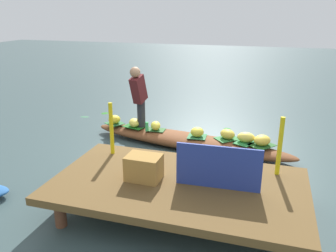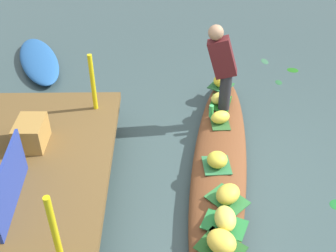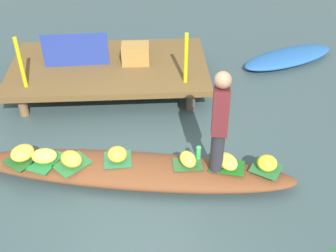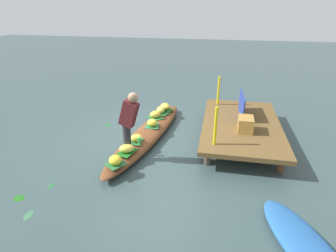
{
  "view_description": "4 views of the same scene",
  "coord_description": "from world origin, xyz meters",
  "views": [
    {
      "loc": [
        -1.43,
        5.98,
        2.51
      ],
      "look_at": [
        0.28,
        0.39,
        0.53
      ],
      "focal_mm": 36.78,
      "sensor_mm": 36.0,
      "label": 1
    },
    {
      "loc": [
        -3.85,
        0.7,
        3.57
      ],
      "look_at": [
        0.35,
        0.64,
        0.45
      ],
      "focal_mm": 44.43,
      "sensor_mm": 36.0,
      "label": 2
    },
    {
      "loc": [
        0.22,
        -3.83,
        3.75
      ],
      "look_at": [
        0.46,
        0.5,
        0.43
      ],
      "focal_mm": 44.47,
      "sensor_mm": 36.0,
      "label": 3
    },
    {
      "loc": [
        5.74,
        1.61,
        3.04
      ],
      "look_at": [
        0.35,
        0.57,
        0.55
      ],
      "focal_mm": 29.15,
      "sensor_mm": 36.0,
      "label": 4
    }
  ],
  "objects": [
    {
      "name": "water_bottle",
      "position": [
        0.82,
        0.04,
        0.35
      ],
      "size": [
        0.06,
        0.06,
        0.18
      ],
      "primitive_type": "cylinder",
      "color": "#40BB5E",
      "rests_on": "vendor_boat"
    },
    {
      "name": "produce_crate",
      "position": [
        0.03,
        2.25,
        0.59
      ],
      "size": [
        0.45,
        0.33,
        0.32
      ],
      "primitive_type": "cube",
      "rotation": [
        0.0,
        0.0,
        -0.02
      ],
      "color": "#A37736",
      "rests_on": "dock_platform"
    },
    {
      "name": "dock_platform",
      "position": [
        -0.41,
        2.2,
        0.37
      ],
      "size": [
        3.2,
        1.8,
        0.43
      ],
      "color": "brown",
      "rests_on": "ground"
    },
    {
      "name": "drifting_plant_1",
      "position": [
        2.57,
        -1.59,
        0.0
      ],
      "size": [
        0.21,
        0.23,
        0.01
      ],
      "primitive_type": "ellipsoid",
      "rotation": [
        0.0,
        0.0,
        2.91
      ],
      "color": "#1F6617",
      "rests_on": "ground"
    },
    {
      "name": "leaf_mat_2",
      "position": [
        1.62,
        -0.19,
        0.26
      ],
      "size": [
        0.46,
        0.45,
        0.01
      ],
      "primitive_type": "cube",
      "rotation": [
        0.0,
        0.0,
        2.55
      ],
      "color": "#286634",
      "rests_on": "vendor_boat"
    },
    {
      "name": "railing_post_west",
      "position": [
        -1.61,
        1.6,
        0.83
      ],
      "size": [
        0.06,
        0.06,
        0.79
      ],
      "primitive_type": "cylinder",
      "color": "yellow",
      "rests_on": "dock_platform"
    },
    {
      "name": "leaf_mat_6",
      "position": [
        -0.19,
        0.07,
        0.26
      ],
      "size": [
        0.36,
        0.34,
        0.01
      ],
      "primitive_type": "cube",
      "rotation": [
        0.0,
        0.0,
        0.06
      ],
      "color": "#2B6E3E",
      "rests_on": "vendor_boat"
    },
    {
      "name": "banana_bunch_2",
      "position": [
        1.62,
        -0.19,
        0.35
      ],
      "size": [
        0.29,
        0.29,
        0.18
      ],
      "primitive_type": "ellipsoid",
      "rotation": [
        0.0,
        0.0,
        0.23
      ],
      "color": "yellow",
      "rests_on": "vendor_boat"
    },
    {
      "name": "drifting_plant_3",
      "position": [
        -0.59,
        -1.28,
        0.0
      ],
      "size": [
        0.22,
        0.22,
        0.01
      ],
      "primitive_type": "ellipsoid",
      "rotation": [
        0.0,
        0.0,
        2.48
      ],
      "color": "#186A28",
      "rests_on": "ground"
    },
    {
      "name": "drifting_plant_0",
      "position": [
        2.91,
        -1.17,
        0.0
      ],
      "size": [
        0.23,
        0.14,
        0.01
      ],
      "primitive_type": "ellipsoid",
      "rotation": [
        0.0,
        0.0,
        0.1
      ],
      "color": "#376C48",
      "rests_on": "ground"
    },
    {
      "name": "leaf_mat_5",
      "position": [
        -0.75,
        0.01,
        0.26
      ],
      "size": [
        0.51,
        0.5,
        0.01
      ],
      "primitive_type": "cube",
      "rotation": [
        0.0,
        0.0,
        0.74
      ],
      "color": "#2B6E33",
      "rests_on": "vendor_boat"
    },
    {
      "name": "canal_water",
      "position": [
        0.0,
        0.0,
        0.0
      ],
      "size": [
        40.0,
        40.0,
        0.0
      ],
      "primitive_type": "plane",
      "color": "#364A4A",
      "rests_on": "ground"
    },
    {
      "name": "leaf_mat_1",
      "position": [
        0.67,
        -0.07,
        0.26
      ],
      "size": [
        0.37,
        0.25,
        0.01
      ],
      "primitive_type": "cube",
      "rotation": [
        0.0,
        0.0,
        0.03
      ],
      "color": "#2D5C2A",
      "rests_on": "vendor_boat"
    },
    {
      "name": "banana_bunch_5",
      "position": [
        -0.75,
        0.01,
        0.35
      ],
      "size": [
        0.37,
        0.37,
        0.18
      ],
      "primitive_type": "ellipsoid",
      "rotation": [
        0.0,
        0.0,
        2.41
      ],
      "color": "gold",
      "rests_on": "vendor_boat"
    },
    {
      "name": "moored_boat",
      "position": [
        2.83,
        2.91,
        0.09
      ],
      "size": [
        1.99,
        1.3,
        0.19
      ],
      "primitive_type": "ellipsoid",
      "rotation": [
        0.0,
        0.0,
        0.39
      ],
      "color": "#24589A",
      "rests_on": "ground"
    },
    {
      "name": "vendor_person",
      "position": [
        1.02,
        -0.09,
        0.96
      ],
      "size": [
        0.24,
        0.45,
        1.24
      ],
      "color": "#28282D",
      "rests_on": "vendor_boat"
    },
    {
      "name": "banana_bunch_1",
      "position": [
        0.67,
        -0.07,
        0.35
      ],
      "size": [
        0.27,
        0.31,
        0.17
      ],
      "primitive_type": "ellipsoid",
      "rotation": [
        0.0,
        0.0,
        1.92
      ],
      "color": "yellow",
      "rests_on": "vendor_boat"
    },
    {
      "name": "railing_post_east",
      "position": [
        0.79,
        1.6,
        0.83
      ],
      "size": [
        0.06,
        0.06,
        0.79
      ],
      "primitive_type": "cylinder",
      "color": "yellow",
      "rests_on": "dock_platform"
    },
    {
      "name": "banana_bunch_4",
      "position": [
        -1.37,
        0.16,
        0.35
      ],
      "size": [
        0.39,
        0.39,
        0.18
      ],
      "primitive_type": "ellipsoid",
      "rotation": [
        0.0,
        0.0,
        0.74
      ],
      "color": "yellow",
      "rests_on": "vendor_boat"
    },
    {
      "name": "banana_bunch_6",
      "position": [
        -0.19,
        0.07,
        0.35
      ],
      "size": [
        0.31,
        0.31,
        0.18
      ],
      "primitive_type": "ellipsoid",
      "rotation": [
        0.0,
        0.0,
        1.22
      ],
      "color": "gold",
      "rests_on": "vendor_boat"
    },
    {
      "name": "banana_bunch_0",
      "position": [
        1.15,
        -0.13,
        0.34
      ],
      "size": [
        0.32,
        0.37,
        0.17
      ],
      "primitive_type": "ellipsoid",
      "rotation": [
        0.0,
        0.0,
        2.02
      ],
      "color": "#E6D24C",
      "rests_on": "vendor_boat"
    },
    {
      "name": "vendor_boat",
      "position": [
        0.0,
        0.0,
        0.13
      ],
      "size": [
        4.12,
        1.29,
        0.26
      ],
      "primitive_type": "ellipsoid",
      "rotation": [
        0.0,
        0.0,
        -0.16
      ],
      "color": "brown",
      "rests_on": "ground"
    },
    {
      "name": "leaf_mat_3",
      "position": [
        -1.08,
        0.08,
        0.26
      ],
      "size": [
        0.44,
        0.51,
        0.01
      ],
      "primitive_type": "cube",
      "rotation": [
        0.0,
        0.0,
        1.14
      ],
      "color": "#237334",
      "rests_on": "vendor_boat"
    },
    {
      "name": "banana_bunch_3",
      "position": [
        -1.08,
        0.08,
        0.35
      ],
      "size": [
        0.31,
        0.22,
        0.18
      ],
      "primitive_type": "ellipsoid",
      "rotation": [
        0.0,
        0.0,
        6.28
      ],
      "color": "#ECD551",
      "rests_on": "vendor_boat"
    },
    {
      "name": "drifting_plant_2",
      "position": [
        2.16,
        -1.25,
        0.0
      ],
      "size": [
        0.17,
        0.12,
        0.01
      ],
      "primitive_type": "ellipsoid",
      "rotation": [
        0.0,
        0.0,
        3.09
      ],
      "color": "#255F33",
      "rests_on": "ground"
    },
    {
      "name": "leaf_mat_0",
      "position": [
        1.15,
        -0.13,
        0.26
      ],
      "size": [
        0.48,
        0.38,
        0.01
      ],
      "primitive_type": "cube",
      "rotation": [
        0.0,
        0.0,
        2.88
      ],
      "color": "#1B631C",
      "rests_on": "vendor_boat"
    },
    {
      "name": "market_banner",
      "position": [
        -0.91,
        2.2,
        0.71
      ],
      "size": [
        1.03,
        0.07,
        0.55
      ],
      "primitive_type": "cube",
      "rotation": [
        0.0,
        0.0,
        0.04
      ],
      "color": "navy",
      "rests_on": "dock_platform"
    },
    {
      "name": "leaf_mat_4",
      "position": [
        -1.37,
        0.16,
        0.26
      ],
      "size": [
        0.52,
        0.54,
        0.01
      ],
      "primitive_type": "cube",
      "rotation": [
        0.0,
        0.0,
        0.88
      ],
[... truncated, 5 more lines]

